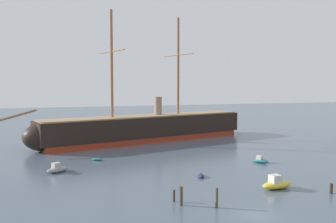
{
  "coord_description": "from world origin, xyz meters",
  "views": [
    {
      "loc": [
        -20.92,
        -33.57,
        13.98
      ],
      "look_at": [
        3.01,
        38.53,
        8.37
      ],
      "focal_mm": 39.56,
      "sensor_mm": 36.0,
      "label": 1
    }
  ],
  "objects": [
    {
      "name": "motorboat_foreground_right",
      "position": [
        8.21,
        8.0,
        0.67
      ],
      "size": [
        4.76,
        2.44,
        1.92
      ],
      "color": "gold",
      "rests_on": "ground"
    },
    {
      "name": "ground_plane",
      "position": [
        0.0,
        0.0,
        0.0
      ],
      "size": [
        400.0,
        400.0,
        0.0
      ],
      "primitive_type": "plane",
      "color": "#4C5B6B"
    },
    {
      "name": "motorboat_mid_right",
      "position": [
        15.13,
        22.89,
        0.45
      ],
      "size": [
        2.7,
        3.24,
        1.28
      ],
      "color": "#236670",
      "rests_on": "ground"
    },
    {
      "name": "mooring_piling_nearest",
      "position": [
        -6.64,
        7.19,
        0.71
      ],
      "size": [
        0.26,
        0.26,
        1.43
      ],
      "primitive_type": "cylinder",
      "color": "#382B1E",
      "rests_on": "ground"
    },
    {
      "name": "mooring_piling_right_pair",
      "position": [
        13.59,
        3.96,
        0.64
      ],
      "size": [
        0.4,
        0.4,
        1.29
      ],
      "primitive_type": "cylinder",
      "color": "#382B1E",
      "rests_on": "ground"
    },
    {
      "name": "dinghy_near_centre",
      "position": [
        1.07,
        16.87,
        0.27
      ],
      "size": [
        1.62,
        2.43,
        0.53
      ],
      "color": "#1E284C",
      "rests_on": "ground"
    },
    {
      "name": "mooring_piling_left_pair",
      "position": [
        -2.77,
        3.58,
        1.14
      ],
      "size": [
        0.3,
        0.3,
        2.29
      ],
      "primitive_type": "cylinder",
      "color": "#4C3D2D",
      "rests_on": "ground"
    },
    {
      "name": "tall_ship",
      "position": [
        2.67,
        53.94,
        3.31
      ],
      "size": [
        62.86,
        22.61,
        30.9
      ],
      "color": "maroon",
      "rests_on": "ground"
    },
    {
      "name": "dinghy_alongside_bow",
      "position": [
        -12.18,
        34.08,
        0.24
      ],
      "size": [
        2.16,
        1.83,
        0.47
      ],
      "color": "#236670",
      "rests_on": "ground"
    },
    {
      "name": "mooring_piling_midwater",
      "position": [
        -6.31,
        5.62,
        1.12
      ],
      "size": [
        0.38,
        0.38,
        2.24
      ],
      "primitive_type": "cylinder",
      "color": "#4C3D2D",
      "rests_on": "ground"
    },
    {
      "name": "motorboat_mid_left",
      "position": [
        -19.39,
        26.9,
        0.55
      ],
      "size": [
        4.01,
        3.34,
        1.58
      ],
      "color": "gray",
      "rests_on": "ground"
    }
  ]
}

